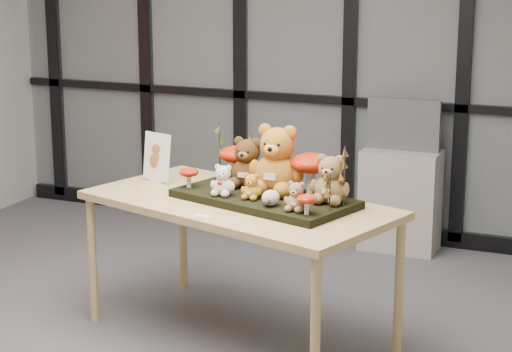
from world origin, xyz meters
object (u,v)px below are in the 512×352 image
at_px(mushroom_back_left, 237,162).
at_px(monitor, 404,125).
at_px(bear_brown_medium, 248,160).
at_px(mushroom_back_right, 311,172).
at_px(cabinet, 400,200).
at_px(mushroom_front_left, 189,177).
at_px(bear_tan_back, 331,176).
at_px(mushroom_front_right, 307,203).
at_px(bear_small_yellow, 252,185).
at_px(sign_holder, 157,159).
at_px(plush_cream_hedgehog, 271,197).
at_px(display_table, 239,212).
at_px(diorama_tray, 264,199).
at_px(bear_pooh_yellow, 277,155).
at_px(bear_beige_small, 296,195).
at_px(bear_white_bow, 223,178).

relative_size(mushroom_back_left, monitor, 0.44).
bearing_deg(bear_brown_medium, monitor, 93.10).
distance_m(mushroom_back_left, mushroom_back_right, 0.52).
bearing_deg(cabinet, mushroom_back_right, -91.22).
height_order(cabinet, monitor, monitor).
distance_m(mushroom_back_right, mushroom_front_left, 0.71).
distance_m(bear_brown_medium, bear_tan_back, 0.56).
height_order(mushroom_front_left, mushroom_front_right, mushroom_front_left).
distance_m(bear_small_yellow, sign_holder, 0.79).
bearing_deg(plush_cream_hedgehog, display_table, 163.93).
bearing_deg(plush_cream_hedgehog, diorama_tray, 137.91).
bearing_deg(bear_brown_medium, bear_pooh_yellow, -0.55).
bearing_deg(bear_beige_small, display_table, 170.62).
bearing_deg(diorama_tray, display_table, -153.43).
distance_m(diorama_tray, bear_brown_medium, 0.28).
bearing_deg(mushroom_back_left, bear_white_bow, -80.04).
distance_m(bear_white_bow, monitor, 2.09).
xyz_separation_m(display_table, mushroom_front_left, (-0.32, 0.02, 0.17)).
bearing_deg(bear_pooh_yellow, bear_brown_medium, 179.45).
distance_m(bear_white_bow, mushroom_front_right, 0.58).
relative_size(display_table, bear_beige_small, 11.09).
xyz_separation_m(bear_small_yellow, bear_beige_small, (0.30, -0.12, 0.01)).
bearing_deg(sign_holder, display_table, -1.84).
bearing_deg(bear_pooh_yellow, bear_tan_back, 3.76).
xyz_separation_m(diorama_tray, bear_brown_medium, (-0.16, 0.14, 0.18)).
height_order(diorama_tray, bear_brown_medium, bear_brown_medium).
bearing_deg(cabinet, bear_beige_small, -90.23).
xyz_separation_m(bear_pooh_yellow, bear_beige_small, (0.22, -0.30, -0.13)).
xyz_separation_m(bear_beige_small, plush_cream_hedgehog, (-0.16, 0.04, -0.04)).
relative_size(sign_holder, monitor, 0.56).
height_order(bear_pooh_yellow, mushroom_front_right, bear_pooh_yellow).
xyz_separation_m(mushroom_back_left, mushroom_back_right, (0.50, -0.13, 0.01)).
height_order(bear_brown_medium, bear_tan_back, bear_brown_medium).
xyz_separation_m(mushroom_front_right, monitor, (-0.06, 2.22, 0.03)).
bearing_deg(sign_holder, mushroom_front_right, -5.65).
xyz_separation_m(bear_tan_back, cabinet, (-0.10, 1.93, -0.62)).
relative_size(bear_white_bow, monitor, 0.36).
bearing_deg(mushroom_front_left, bear_tan_back, 0.33).
height_order(bear_pooh_yellow, mushroom_back_right, bear_pooh_yellow).
distance_m(mushroom_back_right, monitor, 1.86).
xyz_separation_m(diorama_tray, bear_beige_small, (0.27, -0.23, 0.11)).
bearing_deg(monitor, plush_cream_hedgehog, -94.42).
bearing_deg(bear_brown_medium, mushroom_front_right, -22.33).
height_order(mushroom_back_left, mushroom_front_right, mushroom_back_left).
bearing_deg(monitor, bear_white_bow, -103.40).
bearing_deg(mushroom_back_left, cabinet, 72.55).
xyz_separation_m(diorama_tray, bear_pooh_yellow, (0.05, 0.07, 0.23)).
bearing_deg(display_table, bear_beige_small, -9.38).
bearing_deg(bear_beige_small, sign_holder, 175.12).
bearing_deg(bear_white_bow, bear_small_yellow, 12.89).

